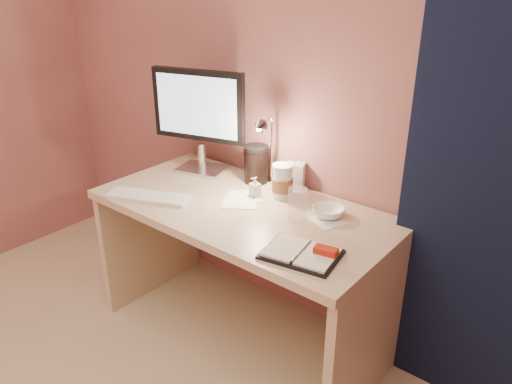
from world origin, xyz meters
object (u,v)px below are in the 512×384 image
Objects in this scene: clear_cup at (297,205)px; keyboard at (148,197)px; lotion_bottle at (255,187)px; monitor at (199,112)px; bowl at (328,212)px; dark_jar at (256,166)px; desk_lamp at (257,143)px; coffee_cup at (282,182)px; product_box at (295,176)px; desk at (253,242)px; planner at (303,253)px.

keyboard is at bearing -158.81° from clear_cup.
monitor is at bearing 170.48° from lotion_bottle.
dark_jar reaches higher than bowl.
clear_cup is 1.03× the size of bowl.
lotion_bottle is (-0.30, 0.08, -0.03)m from clear_cup.
desk_lamp is at bearing 31.47° from keyboard.
lotion_bottle is 0.56× the size of dark_jar.
clear_cup is 0.41× the size of desk_lamp.
keyboard is at bearing -139.30° from coffee_cup.
clear_cup is (0.72, -0.15, -0.25)m from monitor.
dark_jar is at bearing -3.63° from monitor.
keyboard is 0.55m from dark_jar.
product_box is at bearing -1.97° from monitor.
product_box reaches higher than desk.
coffee_cup is 1.69× the size of lotion_bottle.
lotion_bottle is 0.22m from product_box.
product_box is 0.25m from desk_lamp.
clear_cup is 1.13× the size of product_box.
coffee_cup is 1.25× the size of product_box.
coffee_cup is 0.45× the size of desk_lamp.
keyboard is 0.64m from coffee_cup.
planner is at bearing -45.09° from coffee_cup.
monitor is 3.79× the size of bowl.
coffee_cup is at bearing -15.13° from monitor.
lotion_bottle is (0.38, 0.34, 0.04)m from keyboard.
planner is 3.28× the size of lotion_bottle.
product_box is (0.52, 0.13, -0.26)m from monitor.
desk_lamp is (0.31, 0.44, 0.22)m from keyboard.
planner is 0.64m from product_box.
lotion_bottle is 0.74× the size of product_box.
bowl is at bearing 5.01° from lotion_bottle.
dark_jar is at bearing 173.02° from product_box.
lotion_bottle is 0.18m from dark_jar.
monitor reaches higher than lotion_bottle.
coffee_cup is 0.13m from lotion_bottle.
coffee_cup is (0.08, 0.12, 0.30)m from desk.
monitor is at bearing 165.46° from desk.
lotion_bottle is 0.21m from desk_lamp.
dark_jar is at bearing 122.00° from desk_lamp.
clear_cup is at bearing 119.26° from planner.
coffee_cup is at bearing 17.06° from keyboard.
coffee_cup is at bearing 141.41° from clear_cup.
dark_jar is at bearing 127.80° from lotion_bottle.
desk_lamp is at bearing -44.54° from dark_jar.
dark_jar is at bearing 163.45° from coffee_cup.
lotion_bottle is at bearing -144.16° from coffee_cup.
lotion_bottle is at bearing 165.38° from clear_cup.
clear_cup is 0.31m from lotion_bottle.
monitor is 0.52m from keyboard.
lotion_bottle is 0.27× the size of desk_lamp.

